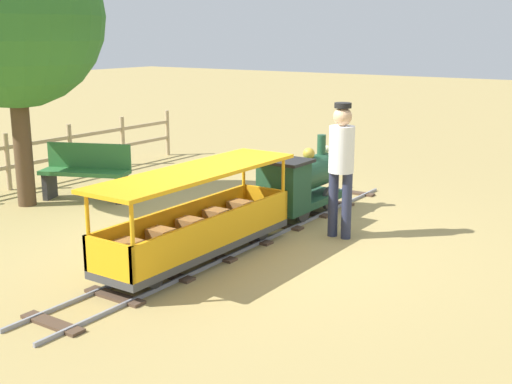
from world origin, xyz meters
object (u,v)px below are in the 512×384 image
Objects in this scene: locomotive at (300,182)px; oak_tree_near at (12,17)px; conductor_person at (341,159)px; park_bench at (86,172)px; passenger_car at (198,224)px.

locomotive is 0.37× the size of oak_tree_near.
conductor_person is (0.85, -0.49, 0.47)m from locomotive.
oak_tree_near is at bearing -122.40° from park_bench.
passenger_car is (0.00, -2.12, -0.06)m from locomotive.
conductor_person reaches higher than passenger_car.
conductor_person is 4.84m from oak_tree_near.
park_bench is at bearing 57.60° from oak_tree_near.
park_bench is 2.35m from oak_tree_near.
conductor_person is at bearing 62.46° from passenger_car.
passenger_car is 3.31m from park_bench.
passenger_car is at bearing -117.54° from conductor_person.
conductor_person is 1.20× the size of park_bench.
locomotive is 2.12m from passenger_car.
locomotive is 3.23m from park_bench.
park_bench is (-3.09, -0.94, -0.07)m from locomotive.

